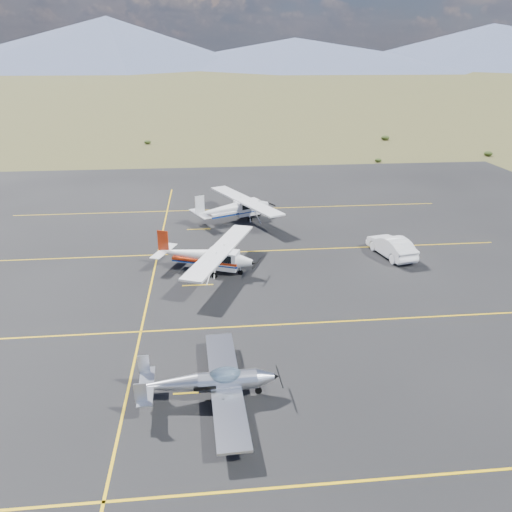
# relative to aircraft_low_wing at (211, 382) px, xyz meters

# --- Properties ---
(ground) EXTENTS (1600.00, 1600.00, 0.00)m
(ground) POSITION_rel_aircraft_low_wing_xyz_m (2.30, 3.93, -0.85)
(ground) COLOR #383D1C
(ground) RESTS_ON ground
(apron) EXTENTS (72.00, 72.00, 0.02)m
(apron) POSITION_rel_aircraft_low_wing_xyz_m (2.30, 10.93, -0.85)
(apron) COLOR black
(apron) RESTS_ON ground
(aircraft_low_wing) EXTENTS (5.84, 8.15, 1.77)m
(aircraft_low_wing) POSITION_rel_aircraft_low_wing_xyz_m (0.00, 0.00, 0.00)
(aircraft_low_wing) COLOR silver
(aircraft_low_wing) RESTS_ON apron
(aircraft_cessna) EXTENTS (7.34, 10.03, 2.60)m
(aircraft_cessna) POSITION_rel_aircraft_low_wing_xyz_m (-0.09, 13.65, 0.31)
(aircraft_cessna) COLOR white
(aircraft_cessna) RESTS_ON apron
(aircraft_plain) EXTENTS (7.91, 10.36, 2.73)m
(aircraft_plain) POSITION_rel_aircraft_low_wing_xyz_m (2.47, 24.47, 0.36)
(aircraft_plain) COLOR silver
(aircraft_plain) RESTS_ON apron
(sedan) EXTENTS (2.55, 4.85, 1.52)m
(sedan) POSITION_rel_aircraft_low_wing_xyz_m (13.40, 15.03, -0.08)
(sedan) COLOR white
(sedan) RESTS_ON apron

